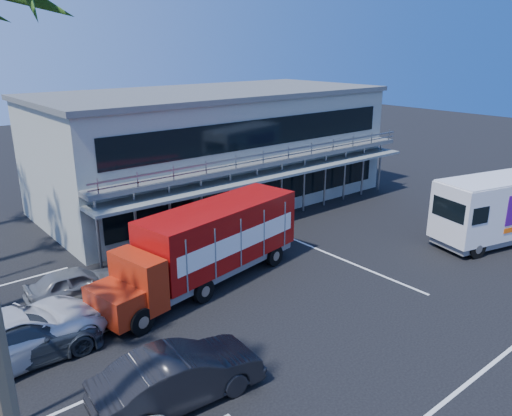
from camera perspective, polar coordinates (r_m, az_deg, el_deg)
ground at (r=21.95m, az=11.89°, el=-9.38°), size 120.00×120.00×0.00m
building at (r=33.19m, az=-4.77°, el=7.01°), size 22.40×12.00×7.30m
red_truck at (r=21.68m, az=-5.39°, el=-3.99°), size 10.35×4.11×3.40m
white_van at (r=28.98m, az=26.01°, el=-0.03°), size 7.67×4.17×3.56m
parked_car_b at (r=15.43m, az=-8.79°, el=-18.48°), size 5.19×2.17×1.67m
parked_car_c at (r=18.82m, az=-25.62°, el=-12.92°), size 6.39×3.58×1.69m
parked_car_d at (r=18.57m, az=-25.32°, el=-13.57°), size 5.34×2.27×1.54m
parked_car_e at (r=22.04m, az=-19.95°, el=-8.08°), size 4.02×1.82×1.34m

